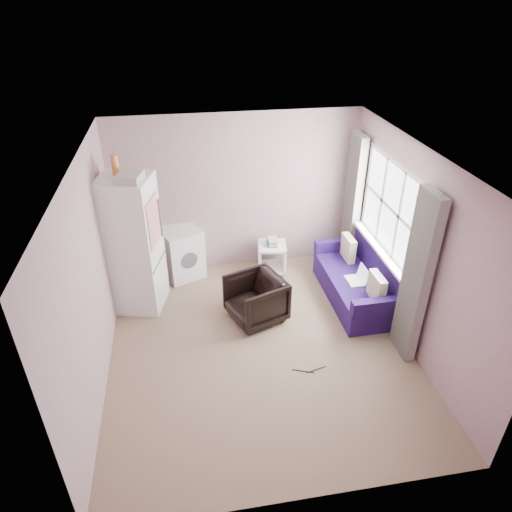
# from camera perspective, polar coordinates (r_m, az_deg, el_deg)

# --- Properties ---
(room) EXTENTS (3.84, 4.24, 2.54)m
(room) POSITION_cam_1_polar(r_m,az_deg,el_deg) (5.31, 0.75, -0.93)
(room) COLOR #8B735B
(room) RESTS_ON ground
(armchair) EXTENTS (0.85, 0.88, 0.71)m
(armchair) POSITION_cam_1_polar(r_m,az_deg,el_deg) (6.28, -0.02, -5.15)
(armchair) COLOR black
(armchair) RESTS_ON ground
(fridge) EXTENTS (0.82, 0.81, 2.22)m
(fridge) POSITION_cam_1_polar(r_m,az_deg,el_deg) (6.45, -15.12, 1.44)
(fridge) COLOR white
(fridge) RESTS_ON ground
(washing_machine) EXTENTS (0.75, 0.75, 0.81)m
(washing_machine) POSITION_cam_1_polar(r_m,az_deg,el_deg) (7.28, -9.30, 0.54)
(washing_machine) COLOR white
(washing_machine) RESTS_ON ground
(side_table) EXTENTS (0.50, 0.50, 0.60)m
(side_table) POSITION_cam_1_polar(r_m,az_deg,el_deg) (7.35, 2.00, 0.04)
(side_table) COLOR white
(side_table) RESTS_ON ground
(sofa) EXTENTS (0.82, 1.76, 0.78)m
(sofa) POSITION_cam_1_polar(r_m,az_deg,el_deg) (6.88, 12.85, -3.17)
(sofa) COLOR #29145C
(sofa) RESTS_ON ground
(window_dressing) EXTENTS (0.17, 2.62, 2.18)m
(window_dressing) POSITION_cam_1_polar(r_m,az_deg,el_deg) (6.45, 15.23, 2.59)
(window_dressing) COLOR white
(window_dressing) RESTS_ON ground
(floor_cables) EXTENTS (0.43, 0.11, 0.01)m
(floor_cables) POSITION_cam_1_polar(r_m,az_deg,el_deg) (5.76, 6.72, -14.01)
(floor_cables) COLOR black
(floor_cables) RESTS_ON ground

